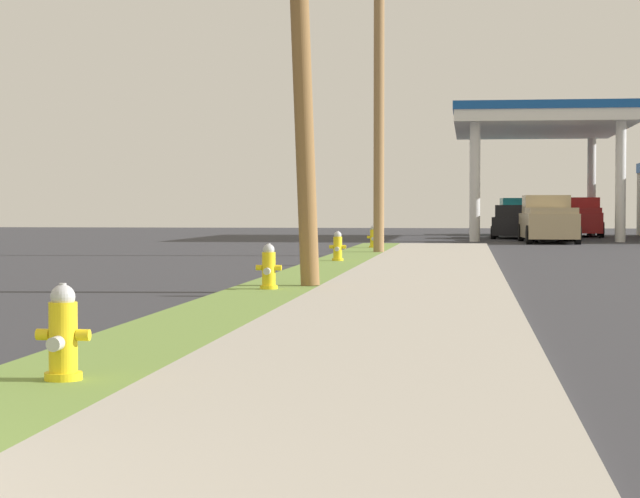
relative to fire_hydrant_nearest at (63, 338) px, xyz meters
The scene contains 11 objects.
fire_hydrant_nearest is the anchor object (origin of this frame).
fire_hydrant_second 10.20m from the fire_hydrant_nearest, 90.76° to the left, with size 0.42×0.38×0.74m.
fire_hydrant_third 20.54m from the fire_hydrant_nearest, 90.41° to the left, with size 0.42×0.37×0.74m.
fire_hydrant_fourth 30.36m from the fire_hydrant_nearest, 90.07° to the left, with size 0.42×0.38×0.74m.
utility_pole_midground 11.90m from the fire_hydrant_nearest, 88.70° to the left, with size 1.40×0.43×9.16m.
utility_pole_background 26.90m from the fire_hydrant_nearest, 89.08° to the left, with size 0.41×1.39×9.15m.
car_navy_by_near_pump 44.83m from the fire_hydrant_nearest, 81.53° to the left, with size 2.05×4.55×1.57m.
car_black_by_far_pump 48.13m from the fire_hydrant_nearest, 83.78° to the left, with size 2.21×4.61×1.57m.
truck_teal_at_forecourt 55.15m from the fire_hydrant_nearest, 83.92° to the left, with size 2.42×5.51×1.97m.
truck_tan_on_apron 41.17m from the fire_hydrant_nearest, 81.11° to the left, with size 2.27×5.46×1.97m.
truck_red_at_far_bay 52.55m from the fire_hydrant_nearest, 80.41° to the left, with size 2.50×5.54×1.97m.
Camera 1 is at (3.90, -4.16, 1.44)m, focal length 66.12 mm.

